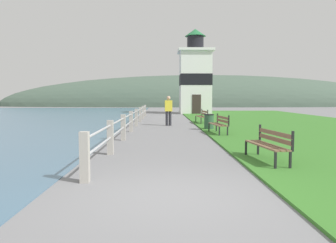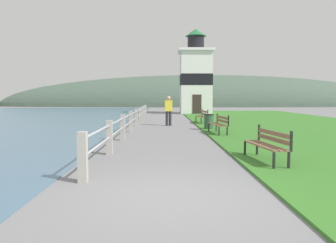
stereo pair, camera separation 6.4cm
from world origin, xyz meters
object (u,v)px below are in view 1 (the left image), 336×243
park_bench_far (202,115)px  person_strolling (169,110)px  park_bench_near (269,143)px  trash_bin (209,122)px  lighthouse (195,78)px  park_bench_midway (220,123)px

park_bench_far → person_strolling: bearing=29.2°
park_bench_near → trash_bin: park_bench_near is taller
park_bench_near → lighthouse: size_ratio=0.22×
park_bench_near → trash_bin: 8.78m
park_bench_midway → lighthouse: size_ratio=0.22×
park_bench_far → trash_bin: bearing=83.4°
park_bench_midway → park_bench_far: same height
park_bench_midway → park_bench_far: size_ratio=0.99×
park_bench_midway → person_strolling: 5.30m
park_bench_midway → trash_bin: 2.16m
park_bench_midway → trash_bin: park_bench_midway is taller
park_bench_midway → person_strolling: (-2.30, 4.76, 0.44)m
park_bench_far → person_strolling: 2.75m
lighthouse → trash_bin: size_ratio=10.54×
park_bench_far → lighthouse: lighthouse is taller
park_bench_near → park_bench_midway: same height
park_bench_far → park_bench_midway: bearing=85.9°
park_bench_near → lighthouse: (0.62, 26.19, 3.26)m
park_bench_far → lighthouse: 13.72m
lighthouse → park_bench_near: bearing=-91.4°
park_bench_far → trash_bin: size_ratio=2.30×
park_bench_near → trash_bin: size_ratio=2.33×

